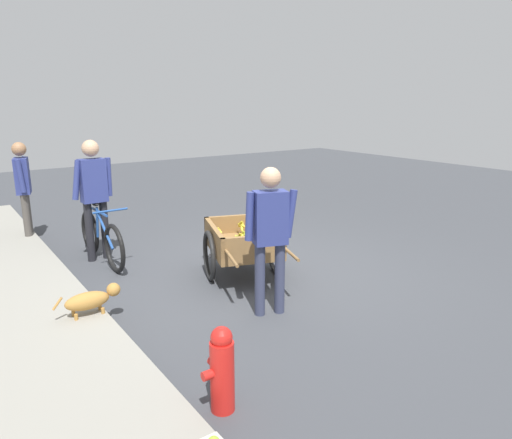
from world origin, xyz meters
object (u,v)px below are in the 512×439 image
(fire_hydrant, at_px, (222,369))
(plastic_bucket, at_px, (223,230))
(bystander_person, at_px, (23,183))
(cyclist_person, at_px, (94,189))
(fruit_cart, at_px, (243,244))
(vendor_person, at_px, (270,229))
(bicycle, at_px, (101,238))
(dog, at_px, (91,300))

(fire_hydrant, bearing_deg, plastic_bucket, -31.27)
(fire_hydrant, height_order, bystander_person, bystander_person)
(cyclist_person, relative_size, plastic_bucket, 6.87)
(cyclist_person, bearing_deg, bystander_person, 22.83)
(fruit_cart, xyz_separation_m, plastic_bucket, (1.71, -0.73, -0.32))
(fire_hydrant, height_order, plastic_bucket, fire_hydrant)
(vendor_person, relative_size, cyclist_person, 0.93)
(bicycle, height_order, plastic_bucket, bicycle)
(vendor_person, height_order, bystander_person, bystander_person)
(fruit_cart, bearing_deg, vendor_person, 160.64)
(vendor_person, height_order, bicycle, vendor_person)
(dog, height_order, fire_hydrant, fire_hydrant)
(fruit_cart, distance_m, bystander_person, 3.87)
(vendor_person, xyz_separation_m, bicycle, (2.68, 0.94, -0.59))
(vendor_person, bearing_deg, fire_hydrant, 131.23)
(bicycle, bearing_deg, vendor_person, -160.63)
(fire_hydrant, relative_size, plastic_bucket, 2.70)
(fire_hydrant, distance_m, bystander_person, 5.52)
(fruit_cart, distance_m, plastic_bucket, 1.89)
(fire_hydrant, relative_size, bystander_person, 0.42)
(bicycle, height_order, bystander_person, bystander_person)
(bystander_person, bearing_deg, cyclist_person, -157.17)
(cyclist_person, xyz_separation_m, fire_hydrant, (-3.94, 0.31, -0.70))
(cyclist_person, relative_size, dog, 2.53)
(fruit_cart, bearing_deg, bicycle, 39.69)
(vendor_person, distance_m, cyclist_person, 2.99)
(fruit_cart, height_order, fire_hydrant, fruit_cart)
(cyclist_person, distance_m, fire_hydrant, 4.01)
(dog, relative_size, bystander_person, 0.42)
(fruit_cart, height_order, bystander_person, bystander_person)
(bicycle, xyz_separation_m, fire_hydrant, (-3.78, 0.32, -0.02))
(vendor_person, xyz_separation_m, cyclist_person, (2.83, 0.95, 0.09))
(fruit_cart, relative_size, fire_hydrant, 2.70)
(bicycle, distance_m, dog, 1.98)
(dog, height_order, plastic_bucket, dog)
(fruit_cart, distance_m, dog, 2.04)
(vendor_person, bearing_deg, bicycle, 19.37)
(fire_hydrant, xyz_separation_m, bystander_person, (5.48, 0.33, 0.62))
(dog, relative_size, plastic_bucket, 2.72)
(fire_hydrant, bearing_deg, vendor_person, -48.77)
(bicycle, xyz_separation_m, cyclist_person, (0.15, 0.00, 0.68))
(bicycle, relative_size, plastic_bucket, 6.69)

